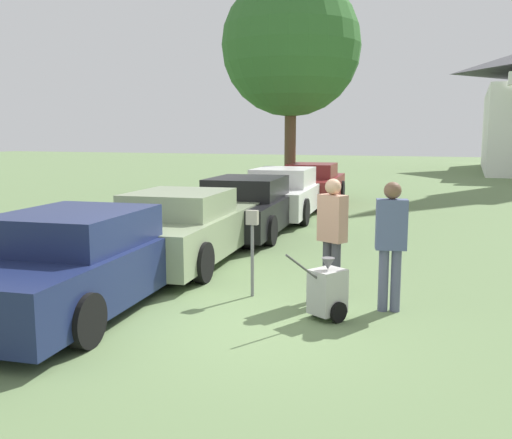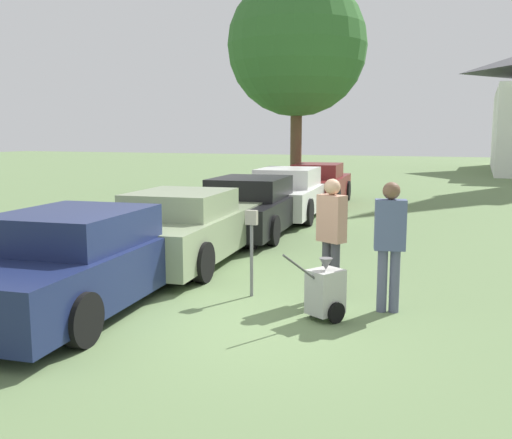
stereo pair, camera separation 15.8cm
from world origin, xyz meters
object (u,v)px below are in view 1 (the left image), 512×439
object	(u,v)px
parked_car_white	(285,194)
parked_car_black	(249,207)
parking_meter	(252,237)
person_worker	(332,231)
parked_car_navy	(83,261)
parked_car_maroon	(313,185)
person_supervisor	(391,238)
equipment_cart	(327,291)
parked_car_sage	(183,228)

from	to	relation	value
parked_car_white	parked_car_black	bearing A→B (deg)	-95.59
parking_meter	person_worker	world-z (taller)	person_worker
person_worker	parked_car_navy	bearing A→B (deg)	52.20
parked_car_black	parked_car_maroon	bearing A→B (deg)	84.42
parked_car_black	person_supervisor	xyz separation A→B (m)	(4.21, -5.39, 0.39)
person_supervisor	equipment_cart	size ratio (longest dim) A/B	1.84
parked_car_black	parked_car_maroon	distance (m)	6.33
person_worker	equipment_cart	bearing A→B (deg)	126.86
parked_car_black	parking_meter	world-z (taller)	parked_car_black
parked_car_sage	parked_car_maroon	size ratio (longest dim) A/B	1.01
parked_car_navy	parked_car_black	xyz separation A→B (m)	(0.00, 6.65, 0.00)
parked_car_maroon	parking_meter	distance (m)	11.90
person_worker	equipment_cart	distance (m)	1.17
parked_car_navy	equipment_cart	size ratio (longest dim) A/B	5.18
person_worker	parking_meter	bearing A→B (deg)	40.24
parked_car_maroon	parked_car_sage	bearing A→B (deg)	-95.59
parking_meter	parked_car_sage	bearing A→B (deg)	139.76
parked_car_sage	parked_car_black	world-z (taller)	parked_car_black
parked_car_navy	parked_car_sage	bearing A→B (deg)	84.42
parked_car_navy	parked_car_sage	size ratio (longest dim) A/B	1.05
parked_car_sage	parking_meter	size ratio (longest dim) A/B	3.67
parked_car_sage	person_worker	bearing A→B (deg)	-30.46
parked_car_white	equipment_cart	world-z (taller)	parked_car_white
parked_car_black	parking_meter	xyz separation A→B (m)	(2.14, -5.37, 0.27)
person_supervisor	equipment_cart	bearing A→B (deg)	28.45
parked_car_sage	parking_meter	xyz separation A→B (m)	(2.14, -1.81, 0.27)
parked_car_maroon	person_supervisor	world-z (taller)	person_supervisor
person_worker	person_supervisor	bearing A→B (deg)	-171.38
parked_car_black	equipment_cart	xyz separation A→B (m)	(3.47, -6.04, -0.27)
parked_car_black	person_worker	bearing A→B (deg)	-62.59
parked_car_white	parked_car_maroon	xyz separation A→B (m)	(-0.00, 3.33, -0.01)
parking_meter	person_supervisor	xyz separation A→B (m)	(2.07, -0.03, 0.12)
parked_car_sage	equipment_cart	size ratio (longest dim) A/B	4.93
equipment_cart	parked_car_maroon	bearing A→B (deg)	135.85
parked_car_white	person_supervisor	distance (m)	9.40
equipment_cart	person_supervisor	bearing A→B (deg)	71.58
parked_car_navy	person_supervisor	size ratio (longest dim) A/B	2.82
parked_car_maroon	parking_meter	size ratio (longest dim) A/B	3.65
parked_car_maroon	person_supervisor	bearing A→B (deg)	-75.85
person_supervisor	equipment_cart	world-z (taller)	person_supervisor
parked_car_navy	person_supervisor	xyz separation A→B (m)	(4.21, 1.25, 0.40)
parked_car_white	parking_meter	size ratio (longest dim) A/B	4.02
parked_car_black	person_worker	xyz separation A→B (m)	(3.31, -5.09, 0.39)
parking_meter	person_worker	distance (m)	1.21
parked_car_black	parked_car_white	world-z (taller)	parked_car_white
parked_car_black	parked_car_sage	bearing A→B (deg)	-95.60
parked_car_navy	parking_meter	bearing A→B (deg)	25.31
parked_car_white	equipment_cart	bearing A→B (deg)	-74.59
parking_meter	person_worker	bearing A→B (deg)	13.19
parked_car_white	parked_car_navy	bearing A→B (deg)	-95.59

